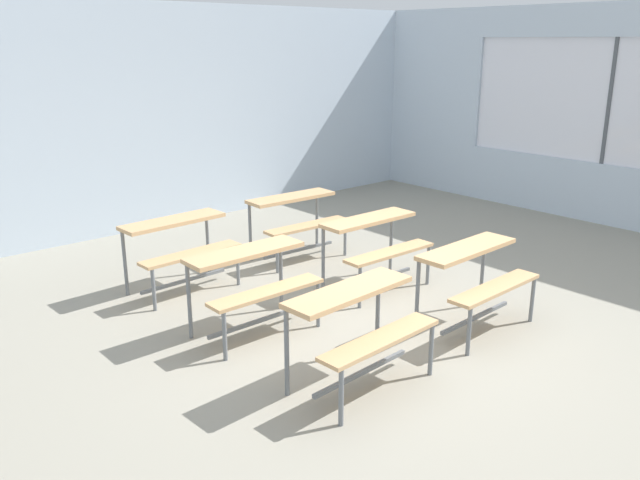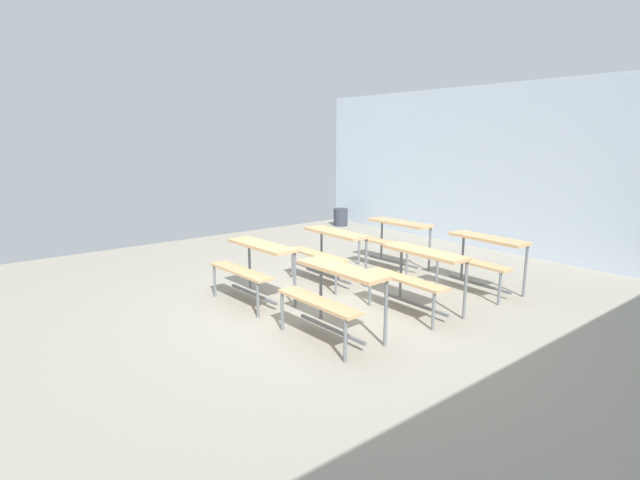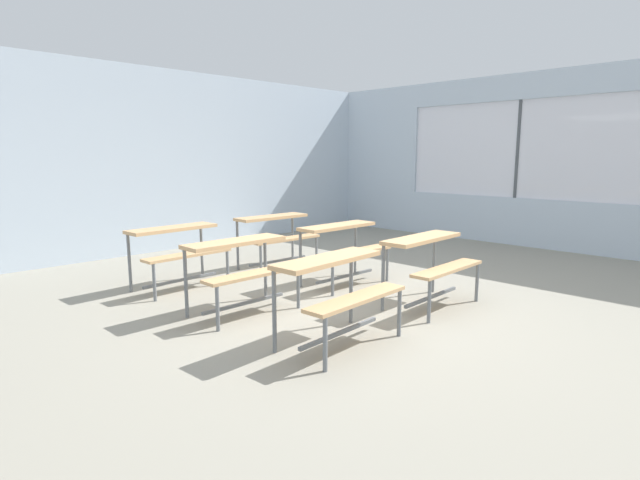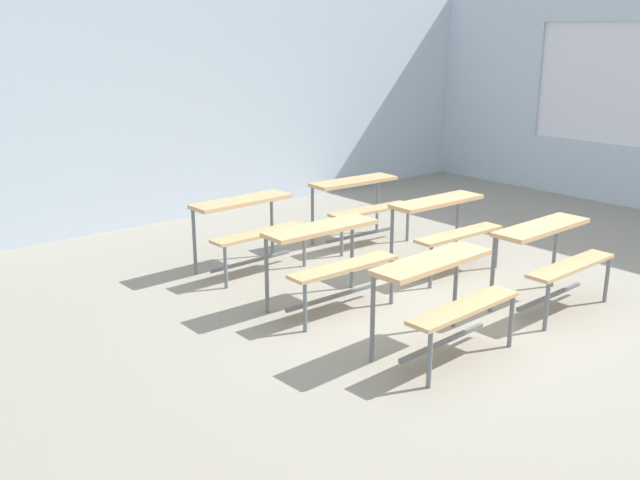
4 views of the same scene
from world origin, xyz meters
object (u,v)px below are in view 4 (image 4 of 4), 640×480
object	(u,v)px
desk_bench_r0c1	(551,247)
desk_bench_r2c0	(248,218)
desk_bench_r1c0	(329,248)
desk_bench_r2c1	(360,196)
desk_bench_r1c1	(444,218)
desk_bench_r0c0	(443,285)

from	to	relation	value
desk_bench_r0c1	desk_bench_r2c0	bearing A→B (deg)	119.05
desk_bench_r1c0	desk_bench_r2c0	bearing A→B (deg)	88.91
desk_bench_r1c0	desk_bench_r2c0	distance (m)	1.33
desk_bench_r0c1	desk_bench_r1c0	xyz separation A→B (m)	(-1.55, 1.24, 0.00)
desk_bench_r2c0	desk_bench_r2c1	size ratio (longest dim) A/B	1.00
desk_bench_r1c1	desk_bench_r2c0	xyz separation A→B (m)	(-1.55, 1.29, 0.00)
desk_bench_r0c1	desk_bench_r1c0	bearing A→B (deg)	139.95
desk_bench_r1c0	desk_bench_r1c1	distance (m)	1.59
desk_bench_r0c0	desk_bench_r1c1	size ratio (longest dim) A/B	1.01
desk_bench_r2c0	desk_bench_r0c1	bearing A→B (deg)	-61.75
desk_bench_r0c0	desk_bench_r0c1	world-z (taller)	same
desk_bench_r2c1	desk_bench_r2c0	bearing A→B (deg)	-176.77
desk_bench_r2c0	desk_bench_r2c1	bearing A→B (deg)	-1.71
desk_bench_r0c0	desk_bench_r1c0	distance (m)	1.28
desk_bench_r0c0	desk_bench_r0c1	distance (m)	1.50
desk_bench_r0c1	desk_bench_r2c0	world-z (taller)	same
desk_bench_r0c1	desk_bench_r2c1	xyz separation A→B (m)	(0.06, 2.58, 0.00)
desk_bench_r1c1	desk_bench_r2c0	bearing A→B (deg)	141.50
desk_bench_r0c1	desk_bench_r2c1	world-z (taller)	same
desk_bench_r1c1	desk_bench_r2c1	distance (m)	1.31
desk_bench_r0c1	desk_bench_r2c0	xyz separation A→B (m)	(-1.51, 2.57, 0.00)
desk_bench_r0c1	desk_bench_r0c0	bearing A→B (deg)	-179.83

